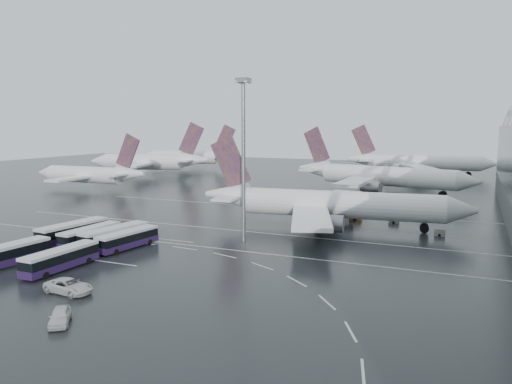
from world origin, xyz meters
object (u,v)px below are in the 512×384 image
at_px(airliner_gate_c, 418,163).
at_px(bus_row_near_c, 114,235).
at_px(van_curve_a, 69,286).
at_px(van_curve_b, 60,316).
at_px(jet_remote_far, 191,157).
at_px(floodlight_mast, 243,140).
at_px(bus_row_far_c, 61,258).
at_px(jet_remote_west, 91,175).
at_px(gse_cart_belly_d, 440,233).
at_px(airliner_gate_b, 378,176).
at_px(bus_row_near_b, 90,235).
at_px(airliner_main, 327,205).
at_px(gse_cart_belly_e, 356,217).
at_px(gse_cart_belly_b, 394,221).
at_px(bus_row_near_a, 73,231).
at_px(bus_row_near_d, 128,239).
at_px(jet_remote_mid, 151,162).
at_px(bus_row_far_a, 7,254).

height_order(airliner_gate_c, bus_row_near_c, airliner_gate_c).
bearing_deg(van_curve_a, van_curve_b, -137.31).
xyz_separation_m(jet_remote_far, floodlight_mast, (83.74, -121.11, 12.55)).
bearing_deg(van_curve_a, bus_row_far_c, 53.04).
height_order(airliner_gate_c, jet_remote_west, airliner_gate_c).
height_order(floodlight_mast, gse_cart_belly_d, floodlight_mast).
xyz_separation_m(airliner_gate_b, bus_row_near_b, (-33.46, -86.66, -3.29)).
relative_size(bus_row_near_b, van_curve_a, 1.96).
distance_m(airliner_main, gse_cart_belly_e, 11.06).
distance_m(bus_row_far_c, van_curve_a, 10.94).
xyz_separation_m(airliner_gate_c, gse_cart_belly_b, (5.85, -102.19, -4.58)).
relative_size(van_curve_b, floodlight_mast, 0.17).
bearing_deg(bus_row_near_a, bus_row_near_c, -80.86).
distance_m(jet_remote_west, bus_row_near_d, 82.17).
distance_m(airliner_gate_b, van_curve_b, 115.55).
bearing_deg(bus_row_near_d, gse_cart_belly_e, -29.55).
bearing_deg(bus_row_near_a, gse_cart_belly_e, -40.13).
relative_size(jet_remote_mid, gse_cart_belly_d, 25.58).
xyz_separation_m(airliner_main, airliner_gate_b, (0.07, 56.22, 0.37)).
distance_m(bus_row_near_d, van_curve_a, 22.20).
bearing_deg(bus_row_far_c, bus_row_near_d, -2.54).
bearing_deg(bus_row_near_c, airliner_main, -36.08).
xyz_separation_m(airliner_main, gse_cart_belly_d, (21.29, 1.00, -4.08)).
bearing_deg(bus_row_near_d, jet_remote_west, 52.69).
bearing_deg(airliner_gate_b, gse_cart_belly_e, -72.25).
relative_size(bus_row_far_c, gse_cart_belly_d, 6.52).
xyz_separation_m(jet_remote_far, bus_row_far_c, (67.37, -147.48, -3.62)).
relative_size(airliner_gate_b, van_curve_a, 8.90).
bearing_deg(bus_row_near_a, van_curve_b, -132.02).
distance_m(bus_row_near_d, gse_cart_belly_b, 54.69).
height_order(van_curve_a, gse_cart_belly_e, van_curve_a).
bearing_deg(gse_cart_belly_e, jet_remote_far, 136.12).
bearing_deg(airliner_main, jet_remote_mid, 136.60).
distance_m(van_curve_a, van_curve_b, 9.83).
height_order(bus_row_far_a, gse_cart_belly_b, bus_row_far_a).
height_order(jet_remote_west, bus_row_far_c, jet_remote_west).
distance_m(bus_row_near_a, van_curve_b, 38.55).
xyz_separation_m(airliner_gate_c, jet_remote_far, (-99.88, -8.38, 0.16)).
bearing_deg(bus_row_near_a, gse_cart_belly_d, -56.19).
bearing_deg(floodlight_mast, gse_cart_belly_d, 30.42).
bearing_deg(jet_remote_west, bus_row_far_c, 126.76).
bearing_deg(bus_row_near_c, bus_row_far_c, -162.14).
distance_m(bus_row_near_c, bus_row_near_d, 3.35).
relative_size(bus_row_near_d, floodlight_mast, 0.43).
bearing_deg(gse_cart_belly_b, floodlight_mast, -128.84).
relative_size(jet_remote_mid, bus_row_near_d, 3.97).
xyz_separation_m(van_curve_b, gse_cart_belly_e, (15.80, 68.27, -0.15)).
xyz_separation_m(bus_row_near_a, gse_cart_belly_d, (59.08, 30.84, -1.33)).
relative_size(van_curve_a, floodlight_mast, 0.22).
relative_size(jet_remote_west, floodlight_mast, 1.44).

